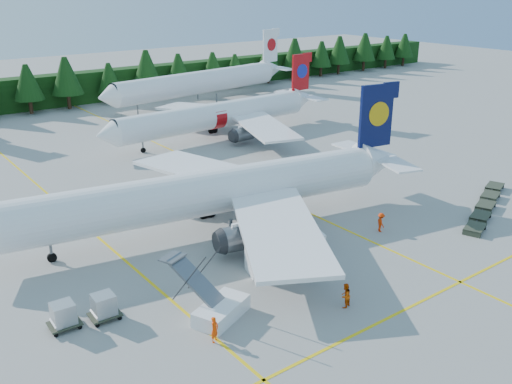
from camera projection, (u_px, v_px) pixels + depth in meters
ground at (354, 275)px, 47.00m from camera, size 320.00×320.00×0.00m
taxi_stripe_a at (97, 236)px, 54.11m from camera, size 0.25×120.00×0.01m
taxi_stripe_b at (263, 192)px, 65.37m from camera, size 0.25×120.00×0.01m
taxi_stripe_cross at (412, 306)px, 42.50m from camera, size 80.00×0.25×0.01m
treeline_hedge at (38, 92)px, 107.40m from camera, size 220.00×4.00×6.00m
airliner_navy at (195, 196)px, 53.55m from camera, size 43.31×35.34×12.68m
airliner_red at (211, 117)px, 86.34m from camera, size 38.98×32.03×11.33m
airliner_far_right at (193, 83)px, 110.69m from camera, size 44.47×10.33×12.98m
airstairs at (217, 306)px, 40.90m from camera, size 5.22×6.69×3.94m
service_truck at (285, 252)px, 47.58m from camera, size 6.77×4.09×3.07m
dolly_train at (486, 204)px, 60.42m from camera, size 15.39×7.98×0.16m
uld_pair at (84, 310)px, 39.94m from camera, size 4.90×2.32×1.65m
crew_a at (215, 329)px, 38.04m from camera, size 0.81×0.71×1.86m
crew_b at (345, 296)px, 42.07m from camera, size 1.10×0.95×1.92m
crew_c at (381, 222)px, 54.83m from camera, size 0.82×0.94×1.89m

